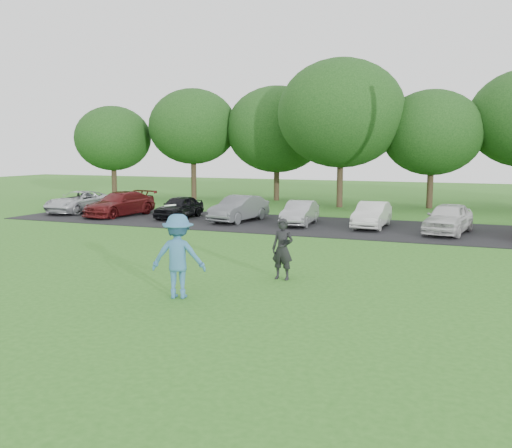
# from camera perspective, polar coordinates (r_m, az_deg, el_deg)

# --- Properties ---
(ground) EXTENTS (100.00, 100.00, 0.00)m
(ground) POSITION_cam_1_polar(r_m,az_deg,el_deg) (13.40, -5.68, -7.35)
(ground) COLOR #2F6C1E
(ground) RESTS_ON ground
(parking_lot) EXTENTS (32.00, 6.50, 0.03)m
(parking_lot) POSITION_cam_1_polar(r_m,az_deg,el_deg) (25.42, 8.08, -0.27)
(parking_lot) COLOR black
(parking_lot) RESTS_ON ground
(frisbee_player) EXTENTS (1.41, 1.05, 2.19)m
(frisbee_player) POSITION_cam_1_polar(r_m,az_deg,el_deg) (13.27, -7.78, -3.19)
(frisbee_player) COLOR teal
(frisbee_player) RESTS_ON ground
(camera_bystander) EXTENTS (0.62, 0.45, 1.62)m
(camera_bystander) POSITION_cam_1_polar(r_m,az_deg,el_deg) (15.03, 2.68, -2.52)
(camera_bystander) COLOR black
(camera_bystander) RESTS_ON ground
(parked_cars) EXTENTS (30.43, 4.74, 1.24)m
(parked_cars) POSITION_cam_1_polar(r_m,az_deg,el_deg) (25.59, 5.83, 1.16)
(parked_cars) COLOR silver
(parked_cars) RESTS_ON parking_lot
(tree_row) EXTENTS (42.39, 9.85, 8.64)m
(tree_row) POSITION_cam_1_polar(r_m,az_deg,el_deg) (34.54, 14.71, 9.73)
(tree_row) COLOR #38281C
(tree_row) RESTS_ON ground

